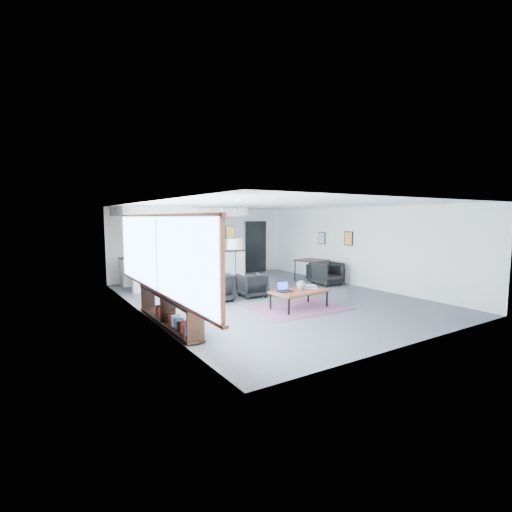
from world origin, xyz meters
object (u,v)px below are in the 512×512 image
armchair_right (252,284)px  microwave (196,249)px  armchair_left (215,286)px  dining_table (311,262)px  dining_chair_near (327,274)px  laptop (284,289)px  ceramic_pot (301,285)px  coffee_table (299,292)px  dining_chair_far (319,273)px  floor_lamp (235,246)px  book_stack (310,287)px

armchair_right → microwave: (-0.09, 3.75, 0.74)m
armchair_left → dining_table: size_ratio=0.77×
dining_chair_near → armchair_left: bearing=-178.8°
armchair_right → dining_table: 3.30m
laptop → ceramic_pot: (0.47, -0.08, 0.05)m
coffee_table → microwave: size_ratio=2.75×
ceramic_pot → armchair_left: bearing=129.3°
laptop → dining_chair_near: bearing=33.5°
laptop → dining_chair_far: bearing=39.4°
coffee_table → floor_lamp: bearing=93.6°
floor_lamp → microwave: 3.05m
armchair_right → dining_chair_near: (3.09, 0.22, -0.01)m
armchair_left → dining_table: (4.25, 1.01, 0.29)m
ceramic_pot → dining_chair_far: size_ratio=0.40×
armchair_left → dining_table: bearing=-168.5°
laptop → ceramic_pot: 0.48m
laptop → ceramic_pot: bearing=-7.0°
coffee_table → armchair_left: armchair_left is taller
armchair_right → dining_chair_far: (3.35, 0.89, -0.07)m
laptop → microwave: size_ratio=0.63×
dining_chair_near → dining_chair_far: size_ratio=1.22×
ceramic_pot → floor_lamp: size_ratio=0.15×
armchair_right → dining_table: bearing=-155.7°
coffee_table → laptop: laptop is taller
dining_table → dining_chair_far: (0.24, -0.15, -0.41)m
armchair_left → dining_chair_far: armchair_left is taller
armchair_right → floor_lamp: floor_lamp is taller
dining_chair_near → microwave: 4.81m
armchair_right → dining_table: (3.11, 1.05, 0.33)m
book_stack → armchair_left: 2.53m
microwave → dining_table: bearing=-36.2°
laptop → dining_table: dining_table is taller
book_stack → armchair_right: (-0.65, 1.75, -0.13)m
ceramic_pot → dining_chair_near: bearing=35.8°
laptop → microwave: microwave is taller
dining_table → microwave: microwave is taller
armchair_right → dining_chair_near: bearing=-170.3°
floor_lamp → dining_chair_near: 3.43m
ceramic_pot → armchair_right: bearing=101.0°
armchair_right → ceramic_pot: bearing=106.6°
ceramic_pot → dining_table: 3.95m
dining_table → dining_chair_near: 0.90m
laptop → book_stack: 0.78m
laptop → ceramic_pot: size_ratio=1.43×
book_stack → floor_lamp: (-0.78, 2.46, 0.91)m
ceramic_pot → dining_chair_far: ceramic_pot is taller
coffee_table → armchair_left: bearing=122.1°
armchair_left → dining_chair_near: size_ratio=1.15×
ceramic_pot → dining_chair_near: (2.75, 1.98, -0.22)m
laptop → armchair_right: 1.69m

